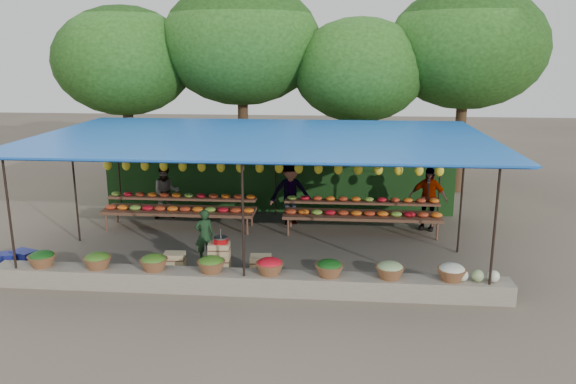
# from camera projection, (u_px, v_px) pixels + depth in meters

# --- Properties ---
(ground) EXTENTS (60.00, 60.00, 0.00)m
(ground) POSITION_uv_depth(u_px,v_px,m) (263.00, 246.00, 14.15)
(ground) COLOR brown
(ground) RESTS_ON ground
(stone_curb) EXTENTS (10.60, 0.55, 0.40)m
(stone_curb) POSITION_uv_depth(u_px,v_px,m) (246.00, 282.00, 11.45)
(stone_curb) COLOR #6D6457
(stone_curb) RESTS_ON ground
(stall_canopy) EXTENTS (10.80, 6.60, 2.82)m
(stall_canopy) POSITION_uv_depth(u_px,v_px,m) (262.00, 141.00, 13.57)
(stall_canopy) COLOR black
(stall_canopy) RESTS_ON ground
(produce_baskets) EXTENTS (8.98, 0.58, 0.34)m
(produce_baskets) POSITION_uv_depth(u_px,v_px,m) (240.00, 265.00, 11.37)
(produce_baskets) COLOR brown
(produce_baskets) RESTS_ON stone_curb
(netting_backdrop) EXTENTS (10.60, 0.06, 2.50)m
(netting_backdrop) POSITION_uv_depth(u_px,v_px,m) (276.00, 172.00, 16.89)
(netting_backdrop) COLOR #1B3F16
(netting_backdrop) RESTS_ON ground
(tree_row) EXTENTS (16.51, 5.50, 7.12)m
(tree_row) POSITION_uv_depth(u_px,v_px,m) (300.00, 54.00, 18.85)
(tree_row) COLOR #3A1F15
(tree_row) RESTS_ON ground
(fruit_table_left) EXTENTS (4.21, 0.95, 0.93)m
(fruit_table_left) POSITION_uv_depth(u_px,v_px,m) (180.00, 207.00, 15.52)
(fruit_table_left) COLOR #553222
(fruit_table_left) RESTS_ON ground
(fruit_table_right) EXTENTS (4.21, 0.95, 0.93)m
(fruit_table_right) POSITION_uv_depth(u_px,v_px,m) (362.00, 211.00, 15.10)
(fruit_table_right) COLOR #553222
(fruit_table_right) RESTS_ON ground
(crate_counter) EXTENTS (2.37, 0.37, 0.77)m
(crate_counter) POSITION_uv_depth(u_px,v_px,m) (218.00, 263.00, 12.18)
(crate_counter) COLOR tan
(crate_counter) RESTS_ON ground
(weighing_scale) EXTENTS (0.30, 0.30, 0.32)m
(weighing_scale) POSITION_uv_depth(u_px,v_px,m) (221.00, 240.00, 12.04)
(weighing_scale) COLOR red
(weighing_scale) RESTS_ON crate_counter
(vendor_seated) EXTENTS (0.53, 0.44, 1.24)m
(vendor_seated) POSITION_uv_depth(u_px,v_px,m) (204.00, 235.00, 13.07)
(vendor_seated) COLOR #19381C
(vendor_seated) RESTS_ON ground
(customer_left) EXTENTS (0.92, 0.81, 1.57)m
(customer_left) POSITION_uv_depth(u_px,v_px,m) (166.00, 192.00, 16.34)
(customer_left) COLOR slate
(customer_left) RESTS_ON ground
(customer_mid) EXTENTS (1.31, 0.92, 1.84)m
(customer_mid) POSITION_uv_depth(u_px,v_px,m) (291.00, 192.00, 15.80)
(customer_mid) COLOR slate
(customer_mid) RESTS_ON ground
(customer_right) EXTENTS (1.11, 0.75, 1.75)m
(customer_right) POSITION_uv_depth(u_px,v_px,m) (428.00, 198.00, 15.32)
(customer_right) COLOR slate
(customer_right) RESTS_ON ground
(blue_crate_front) EXTENTS (0.59, 0.51, 0.30)m
(blue_crate_front) POSITION_uv_depth(u_px,v_px,m) (6.00, 260.00, 12.84)
(blue_crate_front) COLOR navy
(blue_crate_front) RESTS_ON ground
(blue_crate_back) EXTENTS (0.62, 0.53, 0.31)m
(blue_crate_back) POSITION_uv_depth(u_px,v_px,m) (24.00, 257.00, 12.97)
(blue_crate_back) COLOR navy
(blue_crate_back) RESTS_ON ground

